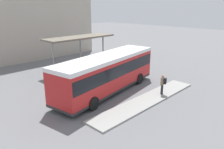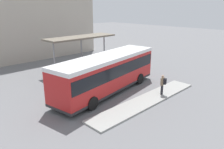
% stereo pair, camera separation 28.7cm
% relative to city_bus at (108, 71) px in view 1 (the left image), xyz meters
% --- Properties ---
extents(ground_plane, '(120.00, 120.00, 0.00)m').
position_rel_city_bus_xyz_m(ground_plane, '(-0.01, -0.00, -1.86)').
color(ground_plane, slate).
extents(curb_island, '(11.22, 1.80, 0.12)m').
position_rel_city_bus_xyz_m(curb_island, '(0.83, -3.56, -1.80)').
color(curb_island, '#9E9E99').
rests_on(curb_island, ground_plane).
extents(city_bus, '(11.17, 4.26, 3.19)m').
position_rel_city_bus_xyz_m(city_bus, '(0.00, 0.00, 0.00)').
color(city_bus, red).
rests_on(city_bus, ground_plane).
extents(pedestrian_waiting, '(0.46, 0.50, 1.65)m').
position_rel_city_bus_xyz_m(pedestrian_waiting, '(2.61, -3.78, -0.79)').
color(pedestrian_waiting, '#232328').
rests_on(pedestrian_waiting, curb_island).
extents(bicycle_yellow, '(0.48, 1.58, 0.68)m').
position_rel_city_bus_xyz_m(bicycle_yellow, '(7.83, 2.33, -1.52)').
color(bicycle_yellow, black).
rests_on(bicycle_yellow, ground_plane).
extents(bicycle_orange, '(0.48, 1.81, 0.78)m').
position_rel_city_bus_xyz_m(bicycle_orange, '(7.81, 3.04, -1.47)').
color(bicycle_orange, black).
rests_on(bicycle_orange, ground_plane).
extents(station_shelter, '(8.18, 2.50, 3.85)m').
position_rel_city_bus_xyz_m(station_shelter, '(2.56, 6.93, 1.76)').
color(station_shelter, '#706656').
rests_on(station_shelter, ground_plane).
extents(potted_planter_near_shelter, '(0.96, 0.96, 1.32)m').
position_rel_city_bus_xyz_m(potted_planter_near_shelter, '(5.66, 4.79, -1.19)').
color(potted_planter_near_shelter, slate).
rests_on(potted_planter_near_shelter, ground_plane).
extents(potted_planter_far_side, '(0.88, 0.88, 1.29)m').
position_rel_city_bus_xyz_m(potted_planter_far_side, '(-0.93, 5.06, -1.20)').
color(potted_planter_far_side, slate).
rests_on(potted_planter_far_side, ground_plane).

